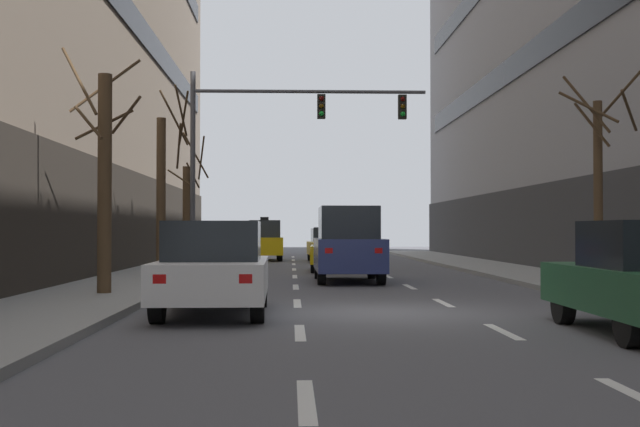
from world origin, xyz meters
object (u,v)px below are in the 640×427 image
at_px(taxi_driving_3, 264,240).
at_px(street_tree_1, 162,190).
at_px(traffic_signal_0, 271,133).
at_px(street_tree_3, 599,181).
at_px(street_tree_2, 187,212).
at_px(street_tree_0, 104,177).
at_px(taxi_driving_0, 335,250).
at_px(taxi_driving_4, 328,245).
at_px(car_driving_2, 348,244).
at_px(car_driving_1, 214,269).

xyz_separation_m(taxi_driving_3, street_tree_1, (-2.84, -15.14, 1.84)).
bearing_deg(traffic_signal_0, street_tree_3, -45.51).
relative_size(street_tree_1, street_tree_2, 1.14).
relative_size(traffic_signal_0, street_tree_0, 1.47).
bearing_deg(taxi_driving_0, taxi_driving_4, 89.14).
bearing_deg(car_driving_2, street_tree_1, 159.93).
bearing_deg(taxi_driving_4, street_tree_1, -114.04).
relative_size(car_driving_2, street_tree_3, 0.86).
bearing_deg(taxi_driving_3, car_driving_1, -90.16).
xyz_separation_m(taxi_driving_4, street_tree_0, (-6.06, -21.59, 1.96)).
distance_m(street_tree_1, street_tree_2, 6.62).
relative_size(taxi_driving_0, taxi_driving_4, 1.01).
height_order(taxi_driving_0, traffic_signal_0, traffic_signal_0).
distance_m(street_tree_2, street_tree_3, 17.92).
bearing_deg(street_tree_1, street_tree_2, 90.19).
bearing_deg(taxi_driving_4, taxi_driving_3, 151.81).
xyz_separation_m(traffic_signal_0, street_tree_2, (-3.52, 5.03, -2.63)).
relative_size(taxi_driving_3, taxi_driving_4, 0.97).
height_order(car_driving_2, traffic_signal_0, traffic_signal_0).
relative_size(taxi_driving_4, street_tree_0, 0.80).
height_order(car_driving_1, street_tree_3, street_tree_3).
relative_size(street_tree_0, street_tree_3, 1.03).
distance_m(car_driving_2, street_tree_0, 8.60).
relative_size(taxi_driving_4, street_tree_2, 0.84).
xyz_separation_m(car_driving_1, taxi_driving_3, (0.08, 26.93, 0.17)).
height_order(taxi_driving_3, street_tree_0, street_tree_0).
height_order(car_driving_1, car_driving_2, car_driving_2).
height_order(taxi_driving_3, street_tree_2, street_tree_2).
distance_m(taxi_driving_0, taxi_driving_3, 11.41).
bearing_deg(car_driving_2, street_tree_0, -134.84).
bearing_deg(car_driving_2, taxi_driving_3, 100.03).
height_order(car_driving_2, street_tree_2, street_tree_2).
xyz_separation_m(taxi_driving_0, taxi_driving_4, (0.14, 9.31, -0.01)).
bearing_deg(car_driving_1, street_tree_2, 98.61).
distance_m(car_driving_1, car_driving_2, 10.14).
relative_size(taxi_driving_0, street_tree_2, 0.85).
bearing_deg(street_tree_3, street_tree_0, -173.88).
height_order(car_driving_1, street_tree_1, street_tree_1).
relative_size(taxi_driving_3, street_tree_2, 0.81).
distance_m(car_driving_1, street_tree_3, 10.46).
distance_m(street_tree_0, street_tree_1, 8.15).
distance_m(traffic_signal_0, street_tree_2, 6.68).
height_order(street_tree_0, street_tree_2, street_tree_0).
bearing_deg(street_tree_2, car_driving_2, -55.94).
bearing_deg(traffic_signal_0, street_tree_0, -110.10).
relative_size(street_tree_1, street_tree_3, 1.12).
relative_size(car_driving_2, taxi_driving_4, 1.05).
bearing_deg(street_tree_1, taxi_driving_4, 65.96).
distance_m(taxi_driving_0, traffic_signal_0, 5.39).
bearing_deg(street_tree_0, taxi_driving_3, 82.91).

